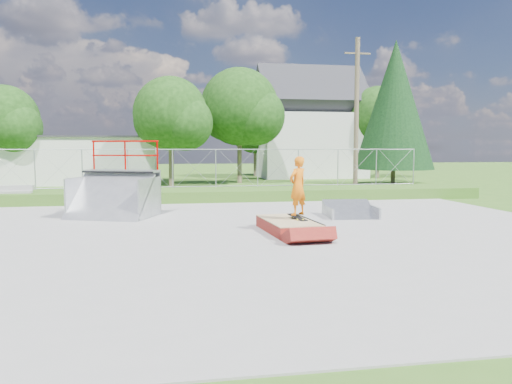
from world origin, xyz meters
TOP-DOWN VIEW (x-y plane):
  - ground at (0.00, 0.00)m, footprint 120.00×120.00m
  - concrete_pad at (0.00, 0.00)m, footprint 20.00×16.00m
  - grass_berm at (0.00, 9.50)m, footprint 24.00×3.00m
  - grind_box at (1.03, 0.49)m, footprint 1.39×2.58m
  - quarter_pipe at (-4.08, 4.44)m, footprint 3.22×2.98m
  - flat_bank_ramp at (3.85, 3.08)m, footprint 1.78×1.88m
  - skateboard at (1.32, 0.52)m, footprint 0.43×0.82m
  - skater at (1.32, 0.52)m, footprint 0.71×0.65m
  - concrete_stairs at (-8.50, 8.70)m, footprint 1.50×1.60m
  - chain_link_fence at (0.00, 10.50)m, footprint 20.00×0.06m
  - utility_building_flat at (-8.00, 22.00)m, footprint 10.00×6.00m
  - gable_house at (9.00, 26.00)m, footprint 8.40×6.08m
  - utility_pole at (7.50, 12.00)m, footprint 0.24×0.24m
  - tree_left_near at (-1.75, 17.83)m, footprint 4.76×4.48m
  - tree_center at (2.78, 19.81)m, footprint 5.44×5.12m
  - tree_left_far at (-11.77, 19.85)m, footprint 4.42×4.16m
  - tree_right_far at (14.27, 23.82)m, footprint 5.10×4.80m
  - tree_back_mid at (5.21, 27.86)m, footprint 4.08×3.84m
  - conifer_tree at (12.00, 17.00)m, footprint 5.04×5.04m

SIDE VIEW (x-z plane):
  - ground at x=0.00m, z-range 0.00..0.00m
  - concrete_pad at x=0.00m, z-range 0.00..0.04m
  - grind_box at x=1.03m, z-range 0.00..0.37m
  - flat_bank_ramp at x=3.85m, z-range 0.00..0.49m
  - grass_berm at x=0.00m, z-range 0.00..0.50m
  - concrete_stairs at x=-8.50m, z-range 0.00..0.80m
  - skateboard at x=1.32m, z-range 0.35..0.48m
  - skater at x=1.32m, z-range 0.42..2.05m
  - quarter_pipe at x=-4.08m, z-range 0.00..2.61m
  - chain_link_fence at x=0.00m, z-range 0.50..2.30m
  - utility_building_flat at x=-8.00m, z-range 0.00..3.00m
  - tree_back_mid at x=5.21m, z-range 0.78..6.48m
  - gable_house at x=9.00m, z-range -0.63..8.31m
  - tree_left_far at x=-11.77m, z-range 0.85..7.02m
  - utility_pole at x=7.50m, z-range 0.00..8.00m
  - tree_left_near at x=-1.75m, z-range 0.91..7.56m
  - tree_right_far at x=14.27m, z-range 0.98..8.10m
  - tree_center at x=2.78m, z-range 1.05..8.65m
  - conifer_tree at x=12.00m, z-range 0.50..9.60m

